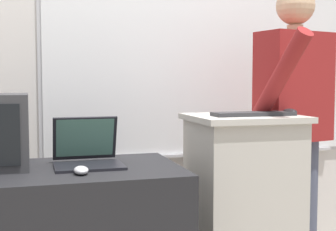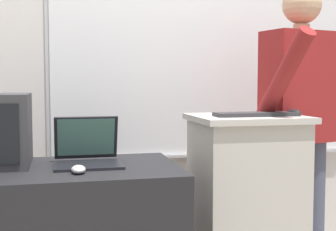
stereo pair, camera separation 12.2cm
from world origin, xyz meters
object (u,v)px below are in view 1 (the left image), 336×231
at_px(laptop, 87,151).
at_px(lectern_podium, 243,207).
at_px(wireless_keyboard, 253,114).
at_px(computer_mouse_by_laptop, 81,170).
at_px(person_presenter, 294,112).
at_px(computer_mouse_by_keyboard, 290,112).

bearing_deg(laptop, lectern_podium, 4.10).
relative_size(wireless_keyboard, computer_mouse_by_laptop, 4.28).
bearing_deg(lectern_podium, person_presenter, 18.27).
relative_size(wireless_keyboard, computer_mouse_by_keyboard, 4.28).
xyz_separation_m(laptop, computer_mouse_by_keyboard, (1.05, -0.01, 0.16)).
xyz_separation_m(lectern_podium, wireless_keyboard, (0.02, -0.06, 0.50)).
relative_size(computer_mouse_by_laptop, computer_mouse_by_keyboard, 1.00).
xyz_separation_m(person_presenter, computer_mouse_by_laptop, (-1.24, -0.40, -0.19)).
relative_size(lectern_podium, laptop, 3.19).
bearing_deg(person_presenter, computer_mouse_by_laptop, -174.77).
distance_m(laptop, computer_mouse_by_keyboard, 1.07).
bearing_deg(laptop, computer_mouse_by_keyboard, -0.41).
height_order(laptop, computer_mouse_by_keyboard, computer_mouse_by_keyboard).
relative_size(person_presenter, laptop, 5.50).
bearing_deg(lectern_podium, laptop, -175.90).
distance_m(laptop, computer_mouse_by_laptop, 0.23).
bearing_deg(laptop, computer_mouse_by_laptop, -102.65).
relative_size(lectern_podium, computer_mouse_by_keyboard, 9.80).
height_order(lectern_podium, computer_mouse_by_keyboard, computer_mouse_by_keyboard).
bearing_deg(wireless_keyboard, computer_mouse_by_laptop, -166.16).
height_order(lectern_podium, person_presenter, person_presenter).
height_order(person_presenter, laptop, person_presenter).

